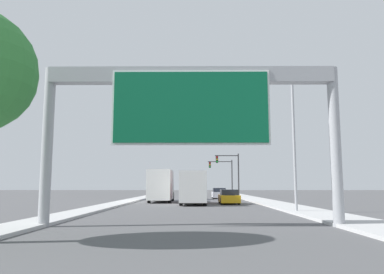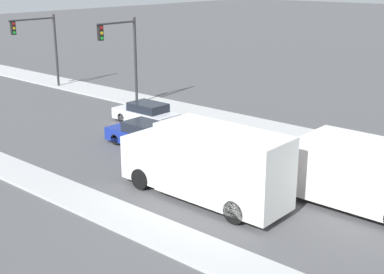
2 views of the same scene
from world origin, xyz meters
TOP-DOWN VIEW (x-y plane):
  - sidewalk_right at (7.75, 60.00)m, footprint 3.00×120.00m
  - median_strip_left at (-7.25, 60.00)m, footprint 2.00×120.00m
  - sign_gantry at (0.00, 17.87)m, footprint 13.38×0.73m
  - car_near_right at (3.50, 38.44)m, footprint 1.83×4.61m
  - car_far_center at (0.00, 50.28)m, footprint 1.89×4.61m
  - car_far_right at (3.50, 53.63)m, footprint 1.88×4.72m
  - truck_box_primary at (0.00, 37.32)m, footprint 2.41×8.19m
  - truck_box_secondary at (-3.50, 42.57)m, footprint 2.40×8.20m
  - traffic_light_near_intersection at (5.68, 58.00)m, footprint 3.61×0.32m
  - traffic_light_mid_block at (5.39, 68.00)m, footprint 4.35×0.32m
  - street_lamp_right at (6.58, 26.39)m, footprint 2.52×0.28m

SIDE VIEW (x-z plane):
  - sidewalk_right at x=7.75m, z-range 0.00..0.15m
  - median_strip_left at x=-7.25m, z-range 0.00..0.15m
  - car_near_right at x=3.50m, z-range -0.03..1.37m
  - car_far_right at x=3.50m, z-range -0.04..1.41m
  - car_far_center at x=0.00m, z-range -0.04..1.44m
  - truck_box_primary at x=0.00m, z-range 0.03..3.10m
  - truck_box_secondary at x=-3.50m, z-range 0.02..3.45m
  - traffic_light_mid_block at x=5.39m, z-range 1.09..7.40m
  - traffic_light_near_intersection at x=5.68m, z-range 1.06..7.65m
  - sign_gantry at x=0.00m, z-range 1.87..9.00m
  - street_lamp_right at x=6.58m, z-range 0.79..10.75m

